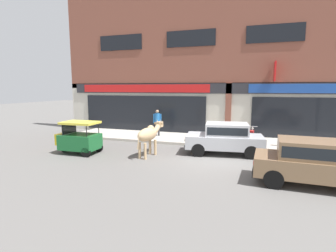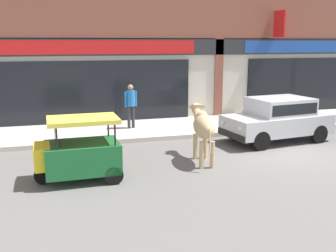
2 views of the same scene
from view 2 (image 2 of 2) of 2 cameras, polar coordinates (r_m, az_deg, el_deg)
ground_plane at (r=12.57m, az=16.90°, el=-3.40°), size 90.00×90.00×0.00m
sidewalk at (r=15.78m, az=9.45°, el=0.32°), size 19.00×3.20×0.15m
shop_building at (r=17.23m, az=7.25°, el=17.58°), size 23.00×1.40×10.23m
cow at (r=10.67m, az=5.12°, el=-0.07°), size 0.76×2.14×1.61m
car_2 at (r=13.46m, az=15.68°, el=1.23°), size 3.75×2.02×1.46m
auto_rickshaw at (r=9.52m, az=-12.80°, el=-3.94°), size 2.00×1.20×1.52m
motorcycle_0 at (r=15.16m, az=11.80°, el=1.53°), size 0.65×1.79×0.88m
motorcycle_1 at (r=15.73m, az=15.36°, el=1.73°), size 0.52×1.81×0.88m
pedestrian at (r=14.33m, az=-5.43°, el=3.56°), size 0.48×0.32×1.60m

